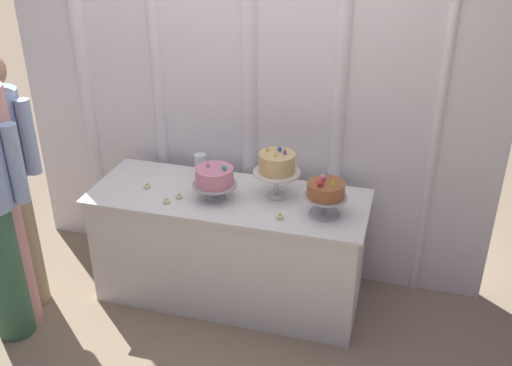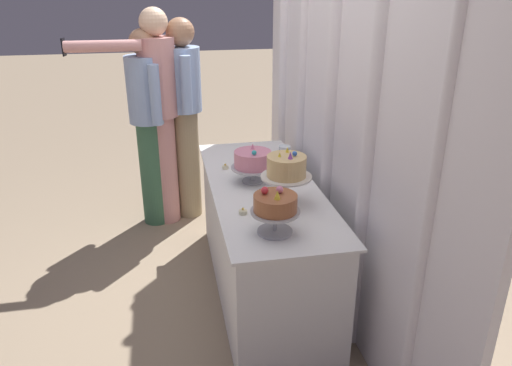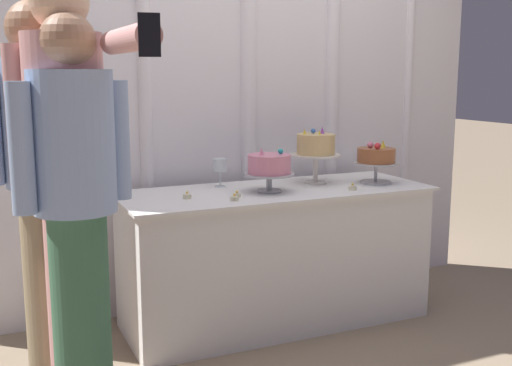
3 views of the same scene
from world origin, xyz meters
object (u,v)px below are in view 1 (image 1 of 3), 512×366
wine_glass (200,160)px  tealight_far_left (147,186)px  cake_display_leftmost (215,178)px  tealight_near_left (167,202)px  cake_table (229,247)px  tealight_far_right (280,217)px  tealight_near_right (179,197)px  cake_display_rightmost (326,192)px  guest_man_pink_jacket (7,173)px  cake_display_center (277,165)px

wine_glass → tealight_far_left: 0.38m
cake_display_leftmost → tealight_near_left: bearing=-151.6°
cake_table → tealight_far_right: size_ratio=37.15×
tealight_near_right → tealight_near_left: bearing=-119.7°
cake_display_rightmost → wine_glass: size_ratio=1.56×
tealight_far_left → tealight_near_left: bearing=-36.8°
guest_man_pink_jacket → cake_table: bearing=18.0°
tealight_near_left → tealight_near_right: 0.09m
wine_glass → cake_display_rightmost: bearing=-17.0°
tealight_near_left → tealight_near_right: size_ratio=1.04×
cake_table → cake_display_leftmost: (-0.07, -0.05, 0.52)m
tealight_near_left → tealight_far_right: tealight_far_right is taller
wine_glass → tealight_far_right: bearing=-31.8°
cake_table → tealight_near_right: 0.49m
tealight_far_left → tealight_near_left: size_ratio=1.04×
cake_display_leftmost → wine_glass: (-0.19, 0.25, -0.02)m
cake_display_leftmost → tealight_near_left: 0.32m
cake_display_leftmost → tealight_far_left: 0.48m
guest_man_pink_jacket → cake_display_leftmost: bearing=16.5°
guest_man_pink_jacket → tealight_far_right: bearing=7.5°
tealight_near_right → tealight_far_right: bearing=-6.6°
cake_display_rightmost → guest_man_pink_jacket: 1.89m
cake_table → tealight_near_left: (-0.32, -0.19, 0.39)m
tealight_far_left → tealight_far_right: 0.91m
cake_display_leftmost → cake_display_rightmost: size_ratio=1.08×
cake_display_rightmost → cake_display_center: bearing=156.9°
cake_display_rightmost → tealight_near_left: cake_display_rightmost is taller
cake_display_leftmost → tealight_near_right: cake_display_leftmost is taller
cake_display_leftmost → cake_display_rightmost: cake_display_rightmost is taller
cake_display_center → guest_man_pink_jacket: 1.61m
tealight_far_left → cake_table: bearing=4.8°
cake_display_rightmost → tealight_far_left: bearing=178.9°
cake_display_center → tealight_far_left: bearing=-171.9°
cake_table → tealight_near_right: (-0.28, -0.11, 0.39)m
wine_glass → guest_man_pink_jacket: (-1.00, -0.60, 0.06)m
cake_display_rightmost → tealight_near_left: (-0.94, -0.13, -0.14)m
cake_table → cake_display_center: 0.66m
cake_table → tealight_near_left: bearing=-149.2°
cake_display_leftmost → cake_display_rightmost: (0.68, -0.01, 0.01)m
tealight_near_right → guest_man_pink_jacket: bearing=-163.3°
tealight_far_left → guest_man_pink_jacket: size_ratio=0.03×
wine_glass → tealight_near_left: size_ratio=3.76×
cake_table → tealight_far_left: bearing=-175.2°
cake_display_center → tealight_far_right: cake_display_center is taller
cake_display_center → cake_table: bearing=-166.2°
wine_glass → tealight_near_left: bearing=-100.8°
tealight_far_right → cake_display_center: bearing=108.1°
wine_glass → guest_man_pink_jacket: guest_man_pink_jacket is taller
cake_display_rightmost → tealight_near_right: bearing=-176.9°
cake_table → tealight_far_right: 0.58m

